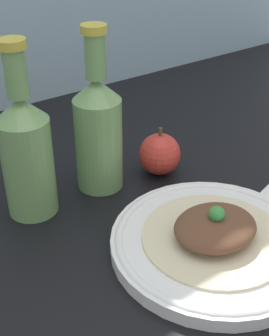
{
  "coord_description": "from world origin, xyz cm",
  "views": [
    {
      "loc": [
        -33.4,
        -41.98,
        42.97
      ],
      "look_at": [
        -1.22,
        2.96,
        9.22
      ],
      "focal_mm": 50.0,
      "sensor_mm": 36.0,
      "label": 1
    }
  ],
  "objects_px": {
    "cider_bottle_left": "(26,151)",
    "plate": "(214,242)",
    "apple": "(160,154)",
    "cider_bottle_right": "(96,130)",
    "plated_food": "(215,230)"
  },
  "relations": [
    {
      "from": "cider_bottle_left",
      "to": "plate",
      "type": "bearing_deg",
      "value": -55.21
    },
    {
      "from": "apple",
      "to": "cider_bottle_right",
      "type": "bearing_deg",
      "value": 165.63
    },
    {
      "from": "cider_bottle_left",
      "to": "plated_food",
      "type": "bearing_deg",
      "value": -55.21
    },
    {
      "from": "plated_food",
      "to": "plate",
      "type": "bearing_deg",
      "value": 0.0
    },
    {
      "from": "plate",
      "to": "cider_bottle_left",
      "type": "bearing_deg",
      "value": 124.79
    },
    {
      "from": "cider_bottle_right",
      "to": "apple",
      "type": "xyz_separation_m",
      "value": [
        0.11,
        -0.03,
        -0.07
      ]
    },
    {
      "from": "cider_bottle_left",
      "to": "apple",
      "type": "height_order",
      "value": "cider_bottle_left"
    },
    {
      "from": "cider_bottle_left",
      "to": "apple",
      "type": "relative_size",
      "value": 3.08
    },
    {
      "from": "plate",
      "to": "cider_bottle_right",
      "type": "bearing_deg",
      "value": 100.47
    },
    {
      "from": "plate",
      "to": "cider_bottle_right",
      "type": "distance_m",
      "value": 0.25
    },
    {
      "from": "plated_food",
      "to": "cider_bottle_right",
      "type": "distance_m",
      "value": 0.24
    },
    {
      "from": "plate",
      "to": "plated_food",
      "type": "distance_m",
      "value": 0.02
    },
    {
      "from": "cider_bottle_left",
      "to": "cider_bottle_right",
      "type": "xyz_separation_m",
      "value": [
        0.12,
        0.0,
        0.0
      ]
    },
    {
      "from": "plated_food",
      "to": "cider_bottle_left",
      "type": "height_order",
      "value": "cider_bottle_left"
    },
    {
      "from": "plated_food",
      "to": "cider_bottle_left",
      "type": "bearing_deg",
      "value": 124.79
    }
  ]
}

